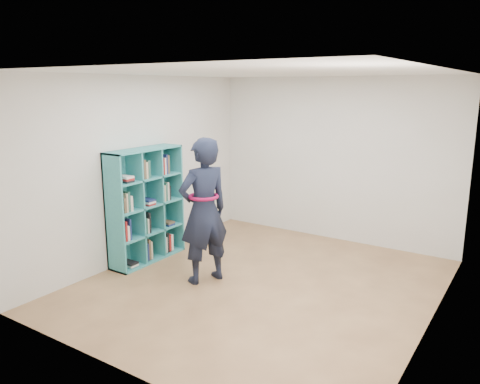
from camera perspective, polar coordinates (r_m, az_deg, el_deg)
The scene contains 9 objects.
floor at distance 6.03m, azimuth 2.56°, elevation -11.17°, with size 4.50×4.50×0.00m, color brown.
ceiling at distance 5.51m, azimuth 2.83°, elevation 14.36°, with size 4.50×4.50×0.00m, color white.
wall_left at distance 6.85m, azimuth -11.89°, elevation 2.85°, with size 0.02×4.50×2.60m, color silver.
wall_right at distance 4.95m, azimuth 23.05°, elevation -1.63°, with size 0.02×4.50×2.60m, color silver.
wall_back at distance 7.62m, azimuth 11.35°, elevation 3.86°, with size 4.00×0.02×2.60m, color silver.
wall_front at distance 3.92m, azimuth -14.36°, elevation -4.59°, with size 4.00×0.02×2.60m, color silver.
bookshelf at distance 6.75m, azimuth -11.58°, elevation -1.81°, with size 0.35×1.21×1.61m.
person at distance 5.85m, azimuth -4.45°, elevation -2.32°, with size 0.67×0.79×1.85m.
smartphone at distance 5.99m, azimuth -4.38°, elevation -0.79°, with size 0.03×0.10×0.13m.
Camera 1 is at (2.80, -4.75, 2.44)m, focal length 35.00 mm.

